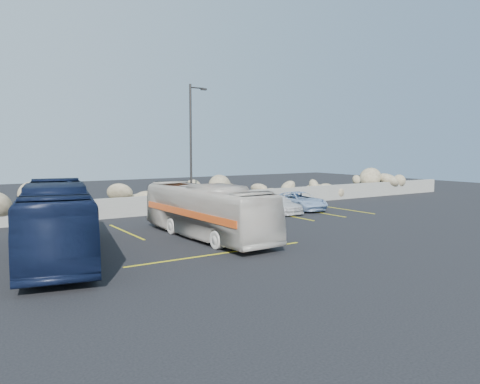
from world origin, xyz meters
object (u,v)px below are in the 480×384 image
tour_coach (56,220)px  car_c (277,204)px  vintage_bus (207,211)px  car_a (227,206)px  lamppost (192,147)px  car_d (300,201)px  car_b (253,205)px

tour_coach → car_c: (14.73, 5.11, -0.87)m
vintage_bus → car_c: bearing=30.2°
tour_coach → car_a: bearing=37.6°
vintage_bus → car_a: size_ratio=2.32×
lamppost → car_c: lamppost is taller
lamppost → car_c: (5.60, -1.17, -3.71)m
tour_coach → car_d: bearing=29.7°
car_a → car_b: car_a is taller
vintage_bus → car_b: size_ratio=2.45×
car_b → car_d: 4.11m
vintage_bus → car_a: 6.68m
car_a → car_b: bearing=-2.5°
car_b → car_d: car_b is taller
tour_coach → car_b: 13.88m
car_c → car_d: 2.26m
vintage_bus → car_c: vintage_bus is taller
lamppost → car_b: lamppost is taller
tour_coach → car_b: tour_coach is taller
lamppost → car_b: size_ratio=2.15×
car_b → car_d: size_ratio=0.85×
car_a → car_d: 5.94m
car_a → car_c: 3.71m
tour_coach → car_a: size_ratio=2.65×
lamppost → car_c: bearing=-11.8°
car_d → car_a: bearing=-175.1°
lamppost → tour_coach: bearing=-145.5°
vintage_bus → tour_coach: tour_coach is taller
lamppost → vintage_bus: bearing=-111.4°
car_d → car_c: bearing=-167.4°
car_b → lamppost: bearing=159.5°
car_c → car_a: bearing=174.0°
lamppost → car_c: 6.82m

